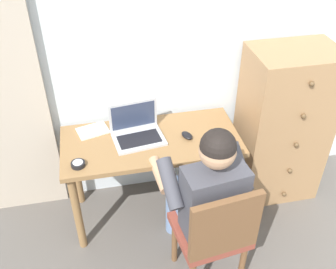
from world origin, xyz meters
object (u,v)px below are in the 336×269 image
Objects in this scene: dresser at (282,126)px; person_seated at (205,190)px; chair at (215,233)px; laptop at (137,131)px; desk_clock at (78,164)px; coffee_mug at (224,141)px; notebook_pad at (93,131)px; desk at (151,152)px; computer_mouse at (187,135)px.

dresser is 0.98m from person_seated.
laptop reaches higher than chair.
chair is at bearing -34.10° from desk_clock.
coffee_mug is (0.55, -0.23, -0.00)m from laptop.
coffee_mug is (0.20, 0.51, 0.27)m from chair.
laptop is at bearing -38.20° from notebook_pad.
chair is at bearing -69.23° from desk.
desk_clock is at bearing -151.18° from laptop.
chair is 0.26m from person_seated.
laptop is 0.60m from coffee_mug.
computer_mouse is (0.25, -0.03, 0.13)m from desk.
person_seated is 0.93m from notebook_pad.
computer_mouse is 0.27m from coffee_mug.
computer_mouse reaches higher than desk.
dresser reaches higher than laptop.
computer_mouse is (-0.01, 0.66, 0.24)m from chair.
computer_mouse is (0.34, -0.08, -0.04)m from laptop.
chair is 1.11m from notebook_pad.
dresser is at bearing 24.57° from coffee_mug.
desk is at bearing 115.40° from person_seated.
desk is 0.19m from laptop.
computer_mouse is at bearing -32.92° from notebook_pad.
desk is at bearing 158.69° from coffee_mug.
chair is 0.71m from computer_mouse.
computer_mouse is 0.76m from desk_clock.
dresser reaches higher than desk_clock.
chair is (-0.76, -0.77, -0.13)m from dresser.
dresser is 1.42× the size of chair.
chair is at bearing -68.33° from notebook_pad.
dresser is at bearing 1.33° from laptop.
computer_mouse is at bearing -12.81° from laptop.
notebook_pad reaches higher than desk.
dresser reaches higher than desk.
person_seated reaches higher than chair.
desk is 0.98× the size of dresser.
computer_mouse is at bearing 91.13° from chair.
notebook_pad is at bearing 156.95° from laptop.
chair is at bearing -111.89° from coffee_mug.
desk_clock is at bearing 169.70° from computer_mouse.
laptop is at bearing 151.25° from desk.
desk is 0.28m from computer_mouse.
chair is at bearing -64.68° from laptop.
person_seated reaches higher than computer_mouse.
desk_clock is (-0.50, -0.18, 0.13)m from desk.
desk_clock is (-0.74, 0.33, 0.06)m from person_seated.
person_seated is at bearing -59.41° from laptop.
person_seated reaches higher than laptop.
dresser is 12.48× the size of computer_mouse.
dresser is 1.42m from notebook_pad.
desk_clock is (-0.76, 0.51, 0.24)m from chair.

